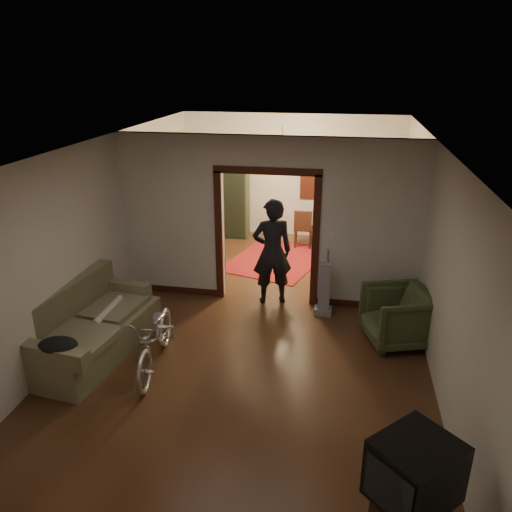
% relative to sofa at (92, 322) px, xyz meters
% --- Properties ---
extents(floor, '(5.00, 8.50, 0.01)m').
position_rel_sofa_xyz_m(floor, '(2.12, 1.40, -0.49)').
color(floor, '#361E11').
rests_on(floor, ground).
extents(ceiling, '(5.00, 8.50, 0.01)m').
position_rel_sofa_xyz_m(ceiling, '(2.12, 1.40, 2.31)').
color(ceiling, white).
rests_on(ceiling, floor).
extents(wall_back, '(5.00, 0.02, 2.80)m').
position_rel_sofa_xyz_m(wall_back, '(2.12, 5.65, 0.91)').
color(wall_back, beige).
rests_on(wall_back, floor).
extents(wall_left, '(0.02, 8.50, 2.80)m').
position_rel_sofa_xyz_m(wall_left, '(-0.38, 1.40, 0.91)').
color(wall_left, beige).
rests_on(wall_left, floor).
extents(wall_right, '(0.02, 8.50, 2.80)m').
position_rel_sofa_xyz_m(wall_right, '(4.62, 1.40, 0.91)').
color(wall_right, beige).
rests_on(wall_right, floor).
extents(partition_wall, '(5.00, 0.14, 2.80)m').
position_rel_sofa_xyz_m(partition_wall, '(2.12, 2.15, 0.91)').
color(partition_wall, beige).
rests_on(partition_wall, floor).
extents(door_casing, '(1.74, 0.20, 2.32)m').
position_rel_sofa_xyz_m(door_casing, '(2.12, 2.15, 0.61)').
color(door_casing, '#36140C').
rests_on(door_casing, floor).
extents(far_window, '(0.98, 0.06, 1.28)m').
position_rel_sofa_xyz_m(far_window, '(2.82, 5.61, 1.06)').
color(far_window, black).
rests_on(far_window, wall_back).
extents(chandelier, '(0.24, 0.24, 0.24)m').
position_rel_sofa_xyz_m(chandelier, '(2.12, 3.90, 1.86)').
color(chandelier, '#FFE0A5').
rests_on(chandelier, ceiling).
extents(light_switch, '(0.08, 0.01, 0.12)m').
position_rel_sofa_xyz_m(light_switch, '(3.17, 2.07, 0.76)').
color(light_switch, silver).
rests_on(light_switch, partition_wall).
extents(sofa, '(1.24, 2.25, 0.99)m').
position_rel_sofa_xyz_m(sofa, '(0.00, 0.00, 0.00)').
color(sofa, '#606040').
rests_on(sofa, floor).
extents(rolled_paper, '(0.10, 0.81, 0.10)m').
position_rel_sofa_xyz_m(rolled_paper, '(0.10, 0.30, 0.04)').
color(rolled_paper, beige).
rests_on(rolled_paper, sofa).
extents(jacket, '(0.49, 0.37, 0.14)m').
position_rel_sofa_xyz_m(jacket, '(0.05, -0.91, 0.19)').
color(jacket, black).
rests_on(jacket, sofa).
extents(bicycle, '(0.78, 1.73, 0.88)m').
position_rel_sofa_xyz_m(bicycle, '(0.99, -0.16, -0.06)').
color(bicycle, silver).
rests_on(bicycle, floor).
extents(armchair, '(1.14, 1.12, 0.83)m').
position_rel_sofa_xyz_m(armchair, '(4.21, 1.08, -0.08)').
color(armchair, '#404929').
rests_on(armchair, floor).
extents(crt_tv, '(0.84, 0.84, 0.54)m').
position_rel_sofa_xyz_m(crt_tv, '(4.04, -2.34, 0.32)').
color(crt_tv, black).
rests_on(crt_tv, tv_stand).
extents(vacuum, '(0.32, 0.27, 0.90)m').
position_rel_sofa_xyz_m(vacuum, '(3.12, 1.75, -0.04)').
color(vacuum, gray).
rests_on(vacuum, floor).
extents(person, '(0.77, 0.62, 1.82)m').
position_rel_sofa_xyz_m(person, '(2.22, 2.06, 0.42)').
color(person, black).
rests_on(person, floor).
extents(oriental_rug, '(2.23, 2.58, 0.02)m').
position_rel_sofa_xyz_m(oriental_rug, '(2.03, 3.98, -0.48)').
color(oriental_rug, maroon).
rests_on(oriental_rug, floor).
extents(locker, '(0.91, 0.53, 1.79)m').
position_rel_sofa_xyz_m(locker, '(0.71, 5.33, 0.40)').
color(locker, '#2C351F').
rests_on(locker, floor).
extents(globe, '(0.29, 0.29, 0.29)m').
position_rel_sofa_xyz_m(globe, '(0.71, 5.33, 1.45)').
color(globe, '#1E5972').
rests_on(globe, locker).
extents(desk, '(1.04, 0.73, 0.70)m').
position_rel_sofa_xyz_m(desk, '(3.21, 5.25, -0.14)').
color(desk, black).
rests_on(desk, floor).
extents(desk_chair, '(0.45, 0.45, 0.87)m').
position_rel_sofa_xyz_m(desk_chair, '(2.50, 4.87, -0.06)').
color(desk_chair, black).
rests_on(desk_chair, floor).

